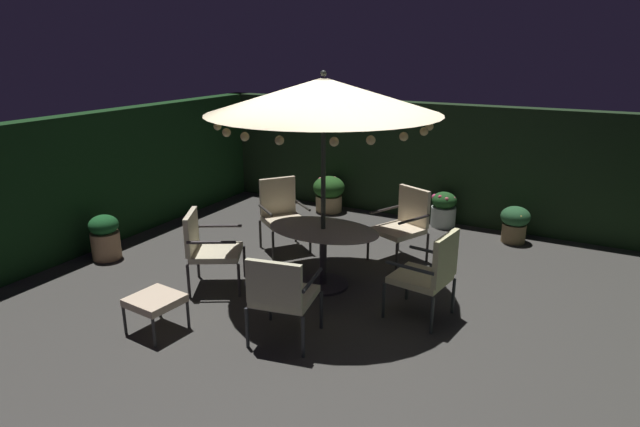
% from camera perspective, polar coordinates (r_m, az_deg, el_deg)
% --- Properties ---
extents(ground_plane, '(8.16, 7.20, 0.02)m').
position_cam_1_polar(ground_plane, '(6.49, 2.07, -8.72)').
color(ground_plane, '#3D3B37').
extents(hedge_backdrop_rear, '(8.16, 0.30, 1.95)m').
position_cam_1_polar(hedge_backdrop_rear, '(9.25, 11.64, 5.45)').
color(hedge_backdrop_rear, black).
rests_on(hedge_backdrop_rear, ground_plane).
extents(hedge_backdrop_left, '(0.30, 7.20, 1.95)m').
position_cam_1_polar(hedge_backdrop_left, '(8.53, -22.31, 3.48)').
color(hedge_backdrop_left, '#153617').
rests_on(hedge_backdrop_left, ground_plane).
extents(patio_dining_table, '(1.41, 0.93, 0.75)m').
position_cam_1_polar(patio_dining_table, '(6.50, 0.34, -3.30)').
color(patio_dining_table, '#322C32').
rests_on(patio_dining_table, ground_plane).
extents(patio_umbrella, '(2.69, 2.69, 2.60)m').
position_cam_1_polar(patio_umbrella, '(6.10, 0.37, 12.45)').
color(patio_umbrella, '#2D322D').
rests_on(patio_umbrella, ground_plane).
extents(patio_chair_north, '(0.84, 0.84, 0.96)m').
position_cam_1_polar(patio_chair_north, '(6.61, -11.96, -3.33)').
color(patio_chair_north, '#322D2E').
rests_on(patio_chair_north, ground_plane).
extents(patio_chair_northeast, '(0.71, 0.71, 0.95)m').
position_cam_1_polar(patio_chair_northeast, '(5.29, -4.18, -8.42)').
color(patio_chair_northeast, '#2D2F33').
rests_on(patio_chair_northeast, ground_plane).
extents(patio_chair_east, '(0.68, 0.66, 1.01)m').
position_cam_1_polar(patio_chair_east, '(5.84, 11.67, -6.02)').
color(patio_chair_east, '#2C3232').
rests_on(patio_chair_east, ground_plane).
extents(patio_chair_southeast, '(0.79, 0.81, 1.00)m').
position_cam_1_polar(patio_chair_southeast, '(7.40, 9.02, -0.81)').
color(patio_chair_southeast, '#322D2B').
rests_on(patio_chair_southeast, ground_plane).
extents(patio_chair_south, '(0.81, 0.81, 1.03)m').
position_cam_1_polar(patio_chair_south, '(7.72, -4.12, 0.30)').
color(patio_chair_south, '#32302C').
rests_on(patio_chair_south, ground_plane).
extents(ottoman_footrest, '(0.53, 0.53, 0.39)m').
position_cam_1_polar(ottoman_footrest, '(5.82, -17.22, -8.97)').
color(ottoman_footrest, '#2C2D2E').
rests_on(ottoman_footrest, ground_plane).
extents(potted_plant_back_left, '(0.43, 0.43, 0.56)m').
position_cam_1_polar(potted_plant_back_left, '(8.55, 20.10, -0.92)').
color(potted_plant_back_left, olive).
rests_on(potted_plant_back_left, ground_plane).
extents(potted_plant_right_far, '(0.56, 0.56, 0.64)m').
position_cam_1_polar(potted_plant_right_far, '(9.54, 0.95, 2.27)').
color(potted_plant_right_far, tan).
rests_on(potted_plant_right_far, ground_plane).
extents(potted_plant_right_near, '(0.40, 0.40, 0.63)m').
position_cam_1_polar(potted_plant_right_near, '(7.99, -22.01, -2.28)').
color(potted_plant_right_near, tan).
rests_on(potted_plant_right_near, ground_plane).
extents(potted_plant_left_near, '(0.41, 0.40, 0.58)m').
position_cam_1_polar(potted_plant_left_near, '(8.98, 13.08, 0.50)').
color(potted_plant_left_near, silver).
rests_on(potted_plant_left_near, ground_plane).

